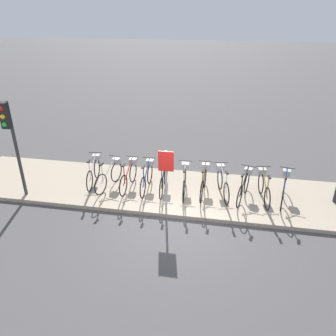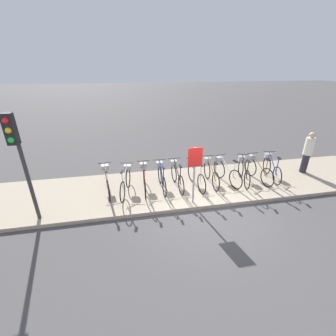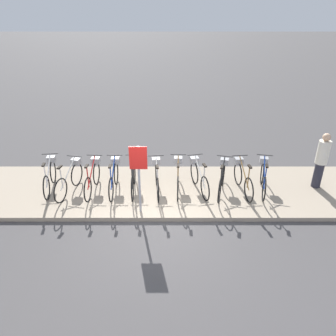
{
  "view_description": "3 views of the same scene",
  "coord_description": "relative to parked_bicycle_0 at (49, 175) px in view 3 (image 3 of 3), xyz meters",
  "views": [
    {
      "loc": [
        1.11,
        -7.85,
        5.52
      ],
      "look_at": [
        -0.43,
        0.79,
        1.23
      ],
      "focal_mm": 35.0,
      "sensor_mm": 36.0,
      "label": 1
    },
    {
      "loc": [
        -2.37,
        -5.61,
        4.15
      ],
      "look_at": [
        -1.01,
        1.31,
        0.94
      ],
      "focal_mm": 24.0,
      "sensor_mm": 36.0,
      "label": 2
    },
    {
      "loc": [
        0.33,
        -6.9,
        5.08
      ],
      "look_at": [
        0.36,
        1.14,
        0.98
      ],
      "focal_mm": 35.0,
      "sensor_mm": 36.0,
      "label": 3
    }
  ],
  "objects": [
    {
      "name": "parked_bicycle_0",
      "position": [
        0.0,
        0.0,
        0.0
      ],
      "size": [
        0.46,
        1.66,
        1.03
      ],
      "color": "black",
      "rests_on": "sidewalk"
    },
    {
      "name": "parked_bicycle_5",
      "position": [
        3.12,
        -0.13,
        0.0
      ],
      "size": [
        0.46,
        1.67,
        1.03
      ],
      "color": "black",
      "rests_on": "sidewalk"
    },
    {
      "name": "parked_bicycle_2",
      "position": [
        1.27,
        -0.09,
        0.0
      ],
      "size": [
        0.46,
        1.67,
        1.03
      ],
      "color": "black",
      "rests_on": "sidewalk"
    },
    {
      "name": "parked_bicycle_10",
      "position": [
        6.2,
        -0.08,
        0.0
      ],
      "size": [
        0.51,
        1.64,
        1.03
      ],
      "color": "black",
      "rests_on": "sidewalk"
    },
    {
      "name": "sign_post",
      "position": [
        2.72,
        -1.2,
        0.83
      ],
      "size": [
        0.44,
        0.07,
        1.87
      ],
      "color": "#99999E",
      "rests_on": "sidewalk"
    },
    {
      "name": "ground_plane",
      "position": [
        3.11,
        -1.49,
        -0.57
      ],
      "size": [
        120.0,
        120.0,
        0.0
      ],
      "primitive_type": "plane",
      "color": "#423F3F"
    },
    {
      "name": "parked_bicycle_7",
      "position": [
        4.33,
        -0.05,
        0.0
      ],
      "size": [
        0.55,
        1.63,
        1.03
      ],
      "color": "black",
      "rests_on": "sidewalk"
    },
    {
      "name": "parked_bicycle_8",
      "position": [
        5.0,
        -0.15,
        0.0
      ],
      "size": [
        0.57,
        1.63,
        1.03
      ],
      "color": "black",
      "rests_on": "sidewalk"
    },
    {
      "name": "pedestrian",
      "position": [
        7.87,
        0.12,
        0.44
      ],
      "size": [
        0.34,
        0.34,
        1.69
      ],
      "color": "#23232D",
      "rests_on": "sidewalk"
    },
    {
      "name": "parked_bicycle_9",
      "position": [
        5.59,
        -0.11,
        0.0
      ],
      "size": [
        0.46,
        1.66,
        1.03
      ],
      "color": "black",
      "rests_on": "sidewalk"
    },
    {
      "name": "sidewalk",
      "position": [
        3.11,
        -0.02,
        -0.51
      ],
      "size": [
        15.38,
        2.93,
        0.12
      ],
      "color": "gray",
      "rests_on": "ground_plane"
    },
    {
      "name": "parked_bicycle_4",
      "position": [
        2.44,
        -0.07,
        0.0
      ],
      "size": [
        0.46,
        1.67,
        1.03
      ],
      "color": "black",
      "rests_on": "sidewalk"
    },
    {
      "name": "parked_bicycle_3",
      "position": [
        1.88,
        -0.09,
        0.0
      ],
      "size": [
        0.46,
        1.67,
        1.03
      ],
      "color": "black",
      "rests_on": "sidewalk"
    },
    {
      "name": "parked_bicycle_1",
      "position": [
        0.63,
        -0.16,
        0.0
      ],
      "size": [
        0.53,
        1.64,
        1.03
      ],
      "color": "black",
      "rests_on": "sidewalk"
    },
    {
      "name": "parked_bicycle_6",
      "position": [
        3.73,
        -0.05,
        0.0
      ],
      "size": [
        0.46,
        1.67,
        1.03
      ],
      "color": "black",
      "rests_on": "sidewalk"
    }
  ]
}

